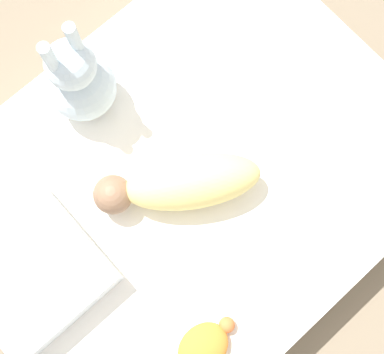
% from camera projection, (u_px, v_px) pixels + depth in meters
% --- Properties ---
extents(ground_plane, '(12.00, 12.00, 0.00)m').
position_uv_depth(ground_plane, '(192.00, 187.00, 1.76)').
color(ground_plane, '#7A6B56').
extents(bed_mattress, '(1.36, 1.09, 0.20)m').
position_uv_depth(bed_mattress, '(192.00, 181.00, 1.67)').
color(bed_mattress, white).
rests_on(bed_mattress, ground_plane).
extents(swaddled_baby, '(0.45, 0.35, 0.16)m').
position_uv_depth(swaddled_baby, '(182.00, 183.00, 1.48)').
color(swaddled_baby, '#EFDB7F').
rests_on(swaddled_baby, bed_mattress).
extents(pillow, '(0.34, 0.36, 0.10)m').
position_uv_depth(pillow, '(32.00, 271.00, 1.46)').
color(pillow, white).
rests_on(pillow, bed_mattress).
extents(bunny_plush, '(0.20, 0.20, 0.40)m').
position_uv_depth(bunny_plush, '(79.00, 81.00, 1.49)').
color(bunny_plush, silver).
rests_on(bunny_plush, bed_mattress).
extents(turtle_plush, '(0.18, 0.12, 0.06)m').
position_uv_depth(turtle_plush, '(205.00, 346.00, 1.44)').
color(turtle_plush, orange).
rests_on(turtle_plush, bed_mattress).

